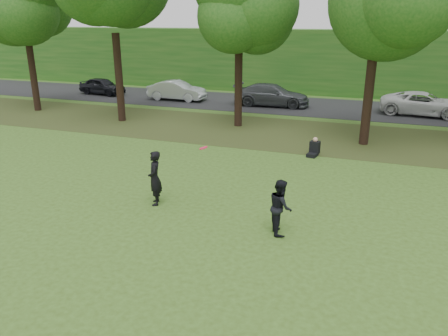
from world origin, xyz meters
name	(u,v)px	position (x,y,z in m)	size (l,w,h in m)	color
ground	(188,248)	(0.00, 0.00, 0.00)	(120.00, 120.00, 0.00)	#344E18
leaf_litter	(286,134)	(0.00, 13.00, 0.01)	(60.00, 7.00, 0.01)	#3E2E16
street	(310,106)	(0.00, 21.00, 0.01)	(70.00, 7.00, 0.02)	black
far_hedge	(323,62)	(0.00, 27.00, 2.50)	(70.00, 3.00, 5.00)	#194E16
player_left	(155,178)	(-2.21, 2.38, 0.92)	(0.67, 0.44, 1.83)	black
player_right	(280,207)	(2.14, 1.74, 0.81)	(0.79, 0.62, 1.63)	black
parked_cars	(299,97)	(-0.70, 20.34, 0.73)	(35.86, 2.89, 1.51)	black
frisbee	(203,148)	(-0.47, 2.39, 2.13)	(0.32, 0.32, 0.11)	#E51340
seated_person	(314,149)	(1.97, 9.60, 0.31)	(0.54, 0.79, 0.83)	black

